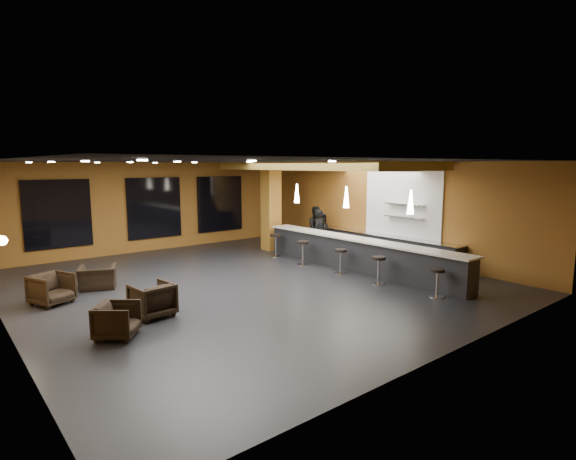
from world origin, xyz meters
TOP-DOWN VIEW (x-y plane):
  - floor at (0.00, 0.00)m, footprint 12.00×13.00m
  - ceiling at (0.00, 0.00)m, footprint 12.00×13.00m
  - wall_back at (0.00, 6.55)m, footprint 12.00×0.10m
  - wall_front at (0.00, -6.55)m, footprint 12.00×0.10m
  - wall_right at (6.05, 0.00)m, footprint 0.10×13.00m
  - wood_soffit at (4.00, 1.00)m, footprint 3.60×8.00m
  - window_left at (-3.50, 6.44)m, footprint 2.20×0.06m
  - window_center at (0.00, 6.44)m, footprint 2.20×0.06m
  - window_right at (3.00, 6.44)m, footprint 2.20×0.06m
  - tile_backsplash at (5.96, -1.00)m, footprint 0.06×3.20m
  - bar_counter at (3.65, -1.00)m, footprint 0.60×8.00m
  - bar_top at (3.65, -1.00)m, footprint 0.78×8.10m
  - prep_counter at (5.65, -0.50)m, footprint 0.70×6.00m
  - prep_top at (5.65, -0.50)m, footprint 0.72×6.00m
  - wall_shelf_lower at (5.82, -1.20)m, footprint 0.30×1.50m
  - wall_shelf_upper at (5.82, -1.20)m, footprint 0.30×1.50m
  - column at (3.65, 3.60)m, footprint 0.60×0.60m
  - wall_sconce at (-5.88, 0.50)m, footprint 0.22×0.22m
  - pendant_0 at (3.65, -3.00)m, footprint 0.20×0.20m
  - pendant_1 at (3.65, -0.50)m, footprint 0.20×0.20m
  - pendant_2 at (3.65, 2.00)m, footprint 0.20×0.20m
  - staff_a at (4.43, 1.58)m, footprint 0.72×0.57m
  - staff_b at (4.88, 2.23)m, footprint 0.96×0.81m
  - staff_c at (4.89, 1.98)m, footprint 0.87×0.70m
  - armchair_a at (-4.34, -1.92)m, footprint 1.07×1.07m
  - armchair_b at (-3.30, -1.16)m, footprint 0.92×0.94m
  - armchair_c at (-4.86, 1.26)m, footprint 1.09×1.10m
  - armchair_d at (-3.56, 2.02)m, footprint 1.22×1.15m
  - bar_stool_0 at (2.99, -4.38)m, footprint 0.38×0.38m
  - bar_stool_1 at (2.83, -2.58)m, footprint 0.41×0.41m
  - bar_stool_2 at (2.90, -1.02)m, footprint 0.40×0.40m
  - bar_stool_3 at (2.79, 0.67)m, footprint 0.42×0.42m
  - bar_stool_4 at (2.92, 2.35)m, footprint 0.43×0.43m

SIDE VIEW (x-z plane):
  - floor at x=0.00m, z-range -0.10..0.00m
  - armchair_d at x=-3.56m, z-range 0.00..0.63m
  - armchair_a at x=-4.34m, z-range 0.00..0.70m
  - armchair_c at x=-4.86m, z-range 0.00..0.77m
  - armchair_b at x=-3.30m, z-range 0.00..0.78m
  - prep_counter at x=5.65m, z-range 0.00..0.86m
  - bar_stool_0 at x=2.99m, z-range 0.10..0.85m
  - bar_counter at x=3.65m, z-range 0.00..1.00m
  - bar_stool_2 at x=2.90m, z-range 0.11..0.89m
  - bar_stool_1 at x=2.83m, z-range 0.11..0.92m
  - bar_stool_3 at x=2.79m, z-range 0.12..0.94m
  - bar_stool_4 at x=2.92m, z-range 0.12..0.97m
  - staff_c at x=4.89m, z-range 0.00..1.56m
  - staff_a at x=4.43m, z-range 0.00..1.74m
  - prep_top at x=5.65m, z-range 0.87..0.90m
  - staff_b at x=4.88m, z-range 0.00..1.78m
  - bar_top at x=3.65m, z-range 1.00..1.05m
  - wall_shelf_lower at x=5.82m, z-range 1.59..1.61m
  - window_left at x=-3.50m, z-range 0.50..2.90m
  - window_center at x=0.00m, z-range 0.50..2.90m
  - window_right at x=3.00m, z-range 0.50..2.90m
  - wall_back at x=0.00m, z-range 0.00..3.50m
  - wall_front at x=0.00m, z-range 0.00..3.50m
  - wall_right at x=6.05m, z-range 0.00..3.50m
  - column at x=3.65m, z-range 0.00..3.50m
  - wall_sconce at x=-5.88m, z-range 1.69..1.91m
  - tile_backsplash at x=5.96m, z-range 0.80..3.20m
  - wall_shelf_upper at x=5.82m, z-range 2.03..2.06m
  - pendant_0 at x=3.65m, z-range 2.00..2.70m
  - pendant_1 at x=3.65m, z-range 2.00..2.70m
  - pendant_2 at x=3.65m, z-range 2.00..2.70m
  - wood_soffit at x=4.00m, z-range 3.22..3.50m
  - ceiling at x=0.00m, z-range 3.50..3.60m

